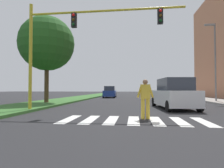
{
  "coord_description": "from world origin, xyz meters",
  "views": [
    {
      "loc": [
        0.02,
        0.91,
        1.26
      ],
      "look_at": [
        -1.93,
        17.05,
        1.73
      ],
      "focal_mm": 29.23,
      "sensor_mm": 36.0,
      "label": 1
    }
  ],
  "objects": [
    {
      "name": "suv_crossing",
      "position": [
        2.61,
        13.28,
        0.93
      ],
      "size": [
        2.42,
        4.78,
        1.97
      ],
      "color": "silver",
      "rests_on": "ground_plane"
    },
    {
      "name": "pedestrian_performer",
      "position": [
        0.5,
        8.84,
        0.93
      ],
      "size": [
        0.75,
        0.3,
        1.69
      ],
      "color": "gold",
      "rests_on": "ground_plane"
    },
    {
      "name": "traffic_light_gantry",
      "position": [
        -3.33,
        10.61,
        4.35
      ],
      "size": [
        8.61,
        0.3,
        6.0
      ],
      "color": "gold",
      "rests_on": "median_strip"
    },
    {
      "name": "ground_plane",
      "position": [
        0.0,
        30.0,
        0.0
      ],
      "size": [
        140.0,
        140.0,
        0.0
      ],
      "primitive_type": "plane",
      "color": "#262628"
    },
    {
      "name": "tree_mid",
      "position": [
        -7.44,
        15.76,
        5.21
      ],
      "size": [
        4.69,
        4.69,
        7.41
      ],
      "color": "#4C3823",
      "rests_on": "median_strip"
    },
    {
      "name": "sidewalk_right",
      "position": [
        8.35,
        28.0,
        0.07
      ],
      "size": [
        3.0,
        64.0,
        0.15
      ],
      "primitive_type": "cube",
      "color": "#9E9991",
      "rests_on": "ground_plane"
    },
    {
      "name": "median_strip",
      "position": [
        -7.49,
        28.0,
        0.07
      ],
      "size": [
        3.91,
        64.0,
        0.15
      ],
      "primitive_type": "cube",
      "color": "#386B2D",
      "rests_on": "ground_plane"
    },
    {
      "name": "crosswalk",
      "position": [
        0.0,
        8.37,
        0.0
      ],
      "size": [
        5.85,
        2.2,
        0.01
      ],
      "color": "silver",
      "rests_on": "ground_plane"
    },
    {
      "name": "sedan_midblock",
      "position": [
        -3.63,
        28.53,
        0.8
      ],
      "size": [
        1.99,
        4.66,
        1.73
      ],
      "color": "navy",
      "rests_on": "ground_plane"
    },
    {
      "name": "street_lamp_right",
      "position": [
        7.76,
        19.49,
        4.59
      ],
      "size": [
        1.02,
        0.24,
        7.5
      ],
      "color": "slate",
      "rests_on": "sidewalk_right"
    }
  ]
}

